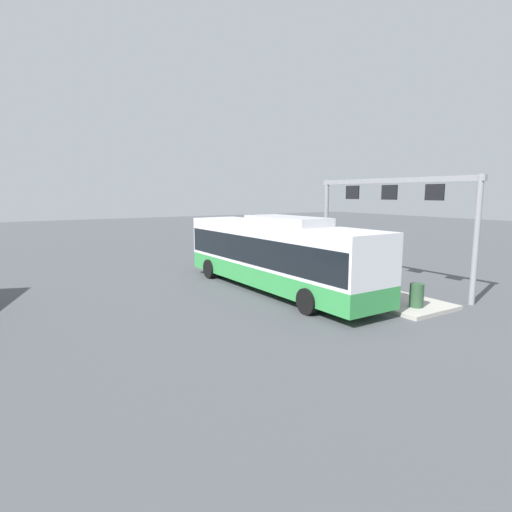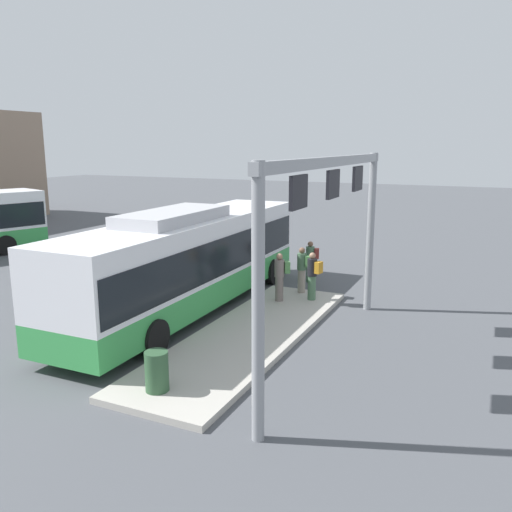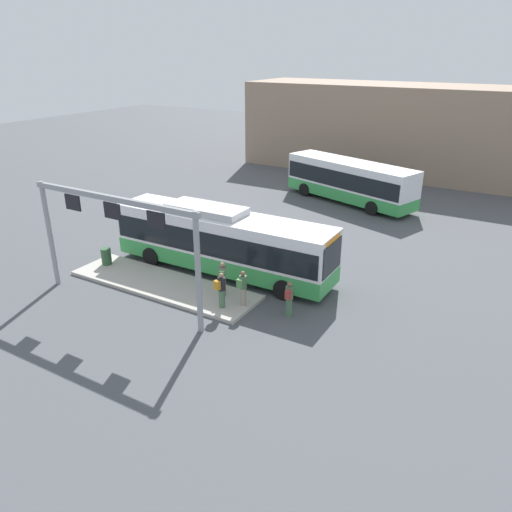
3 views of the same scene
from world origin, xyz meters
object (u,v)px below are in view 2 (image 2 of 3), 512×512
object	(u,v)px
bus_main	(190,257)
person_waiting_far	(303,269)
person_boarding	(311,260)
person_waiting_near	(280,276)
person_waiting_mid	(313,275)
trash_bin	(157,371)

from	to	relation	value
bus_main	person_waiting_far	distance (m)	4.24
bus_main	person_boarding	size ratio (longest dim) A/B	7.22
person_waiting_near	person_waiting_mid	distance (m)	1.13
person_waiting_mid	bus_main	bearing A→B (deg)	46.84
bus_main	person_waiting_mid	size ratio (longest dim) A/B	7.22
person_boarding	person_waiting_near	distance (m)	3.41
person_waiting_far	trash_bin	distance (m)	8.71
person_boarding	person_waiting_mid	size ratio (longest dim) A/B	1.00
person_waiting_near	person_boarding	bearing A→B (deg)	-123.14
person_boarding	person_waiting_near	bearing A→B (deg)	74.35
bus_main	person_waiting_far	world-z (taller)	bus_main
person_waiting_mid	person_waiting_far	bearing A→B (deg)	-35.17
trash_bin	person_waiting_mid	bearing A→B (deg)	-6.04
person_waiting_far	person_waiting_mid	bearing A→B (deg)	129.91
person_boarding	trash_bin	xyz separation A→B (m)	(-10.80, -0.20, -0.28)
person_boarding	person_waiting_mid	xyz separation A→B (m)	(-2.82, -1.05, 0.16)
person_waiting_near	bus_main	bearing A→B (deg)	0.18
person_waiting_far	trash_bin	world-z (taller)	person_waiting_far
person_waiting_near	person_waiting_far	size ratio (longest dim) A/B	1.00
trash_bin	person_waiting_near	bearing A→B (deg)	1.03
person_waiting_far	person_waiting_near	bearing A→B (deg)	73.85
bus_main	person_waiting_mid	bearing A→B (deg)	-57.19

